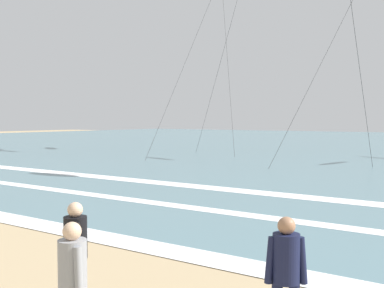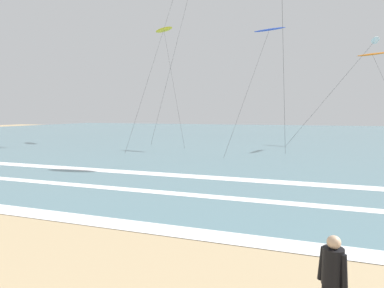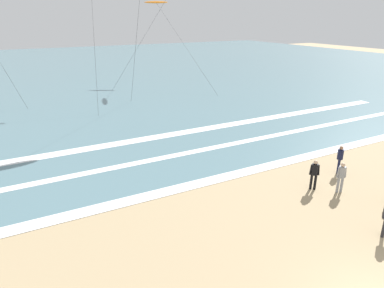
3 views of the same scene
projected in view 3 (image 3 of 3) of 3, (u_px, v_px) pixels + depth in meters
ocean_surface at (66, 71)px, 55.28m from camera, size 140.00×90.00×0.01m
wave_foam_shoreline at (194, 185)px, 18.07m from camera, size 50.85×0.87×0.01m
wave_foam_mid_break at (195, 151)px, 22.47m from camera, size 48.10×0.63×0.01m
wave_foam_outer_break at (148, 139)px, 24.83m from camera, size 47.78×1.00×0.01m
surfer_left_near at (314, 172)px, 17.30m from camera, size 0.46×0.38×1.60m
surfer_left_far at (340, 157)px, 19.15m from camera, size 0.48×0.35×1.60m
surfer_background_far at (341, 175)px, 17.00m from camera, size 0.50×0.32×1.60m
kite_orange_high_left at (156, 3)px, 46.41m from camera, size 3.21×15.79×10.22m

